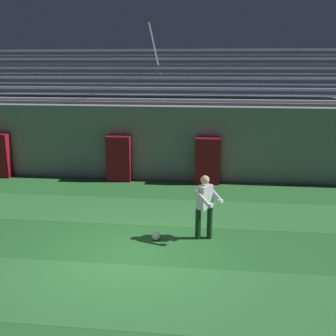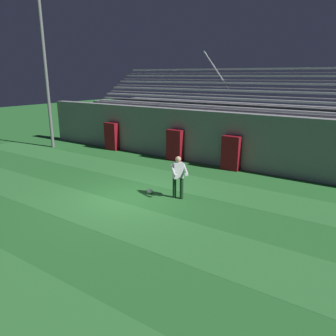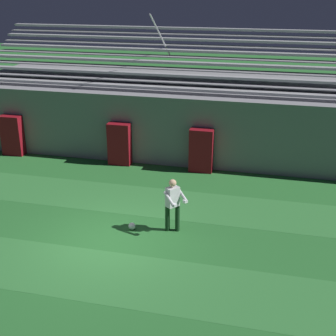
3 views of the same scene
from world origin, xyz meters
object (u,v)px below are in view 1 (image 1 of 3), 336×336
Objects in this scene: padding_pillar_gate_left at (119,159)px; soccer_ball at (156,236)px; goalkeeper at (205,203)px; padding_pillar_gate_right at (208,161)px.

padding_pillar_gate_left is 7.80× the size of soccer_ball.
goalkeeper is 1.50m from soccer_ball.
soccer_ball is at bearing -103.55° from padding_pillar_gate_right.
soccer_ball is at bearing -67.37° from padding_pillar_gate_left.
padding_pillar_gate_left is at bearing 124.44° from goalkeeper.
padding_pillar_gate_left is at bearing 112.63° from soccer_ball.
goalkeeper is 7.59× the size of soccer_ball.
padding_pillar_gate_left is 5.89m from goalkeeper.
goalkeeper is (3.33, -4.86, 0.10)m from padding_pillar_gate_left.
padding_pillar_gate_left is 1.03× the size of goalkeeper.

